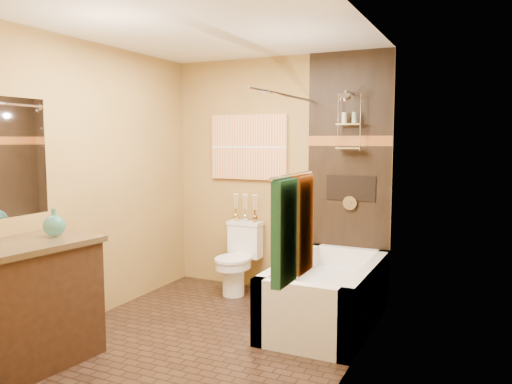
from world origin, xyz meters
The scene contains 22 objects.
floor centered at (0.00, 0.00, 0.00)m, with size 3.00×3.00×0.00m, color black.
wall_left centered at (-1.20, 0.00, 1.25)m, with size 0.02×3.00×2.50m, color #A88041.
wall_right centered at (1.20, 0.00, 1.25)m, with size 0.02×3.00×2.50m, color #A88041.
wall_back centered at (0.00, 1.50, 1.25)m, with size 2.40×0.02×2.50m, color #A88041.
wall_front centered at (0.00, -1.50, 1.25)m, with size 2.40×0.02×2.50m, color #A88041.
ceiling centered at (0.00, 0.00, 2.50)m, with size 3.00×3.00×0.00m, color silver.
alcove_tile_back centered at (0.78, 1.49, 1.25)m, with size 0.85×0.01×2.50m, color black.
alcove_tile_right centered at (1.19, 0.75, 1.25)m, with size 0.01×1.50×2.50m, color black.
mosaic_band_back centered at (0.78, 1.48, 1.62)m, with size 0.85×0.01×0.10m, color brown.
mosaic_band_right centered at (1.18, 0.75, 1.62)m, with size 0.01×1.50×0.10m, color brown.
alcove_niche centered at (0.80, 1.48, 1.15)m, with size 0.50×0.01×0.25m, color black.
shower_fixtures centered at (0.80, 1.38, 1.67)m, with size 0.24×0.33×1.16m.
curtain_rod centered at (0.40, 0.75, 2.02)m, with size 0.03×0.03×1.55m, color silver.
towel_bar centered at (1.15, -1.05, 1.45)m, with size 0.02×0.02×0.55m, color silver.
towel_teal centered at (1.16, -1.18, 1.18)m, with size 0.05×0.22×0.52m, color #1F685D.
towel_rust centered at (1.16, -0.92, 1.18)m, with size 0.05×0.22×0.52m, color #9B541C.
sunset_painting centered at (-0.33, 1.48, 1.55)m, with size 0.90×0.04×0.70m, color orange.
bathtub centered at (0.80, 0.75, 0.22)m, with size 0.80×1.50×0.55m.
toilet centered at (-0.33, 1.22, 0.38)m, with size 0.38×0.56×0.75m.
vanity centered at (-0.92, -1.00, 0.46)m, with size 0.75×1.10×0.91m.
teal_bottle centered at (-0.87, -0.73, 1.01)m, with size 0.16×0.16×0.26m, color teal, non-canonical shape.
bud_vases centered at (-0.33, 1.39, 0.90)m, with size 0.29×0.06×0.29m.
Camera 1 is at (2.06, -3.41, 1.63)m, focal length 35.00 mm.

